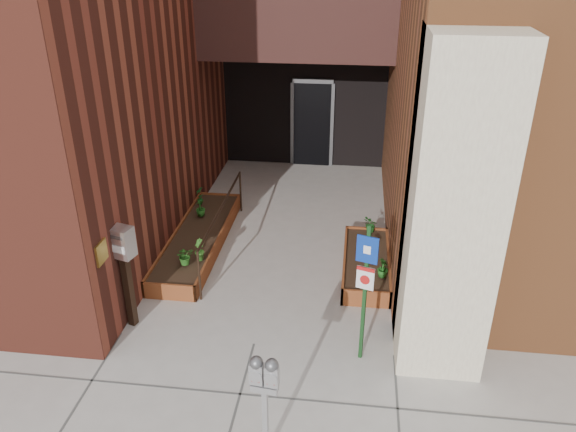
% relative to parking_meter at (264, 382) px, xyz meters
% --- Properties ---
extents(ground, '(80.00, 80.00, 0.00)m').
position_rel_parking_meter_xyz_m(ground, '(-0.48, 1.89, -1.09)').
color(ground, '#9E9991').
rests_on(ground, ground).
extents(planter_left, '(0.90, 3.60, 0.30)m').
position_rel_parking_meter_xyz_m(planter_left, '(-2.03, 4.59, -0.95)').
color(planter_left, brown).
rests_on(planter_left, ground).
extents(planter_right, '(0.80, 2.20, 0.30)m').
position_rel_parking_meter_xyz_m(planter_right, '(1.12, 4.09, -0.95)').
color(planter_right, brown).
rests_on(planter_right, ground).
extents(handrail, '(0.04, 3.34, 0.90)m').
position_rel_parking_meter_xyz_m(handrail, '(-1.53, 4.54, -0.34)').
color(handrail, black).
rests_on(handrail, ground).
extents(parking_meter, '(0.32, 0.16, 1.40)m').
position_rel_parking_meter_xyz_m(parking_meter, '(0.00, 0.00, 0.00)').
color(parking_meter, '#A1A0A3').
rests_on(parking_meter, ground).
extents(sign_post, '(0.28, 0.11, 2.07)m').
position_rel_parking_meter_xyz_m(sign_post, '(1.04, 1.79, 0.19)').
color(sign_post, '#153C19').
rests_on(sign_post, ground).
extents(payment_dropbox, '(0.38, 0.32, 1.65)m').
position_rel_parking_meter_xyz_m(payment_dropbox, '(-2.38, 2.14, 0.10)').
color(payment_dropbox, black).
rests_on(payment_dropbox, ground).
extents(shrub_left_a, '(0.39, 0.39, 0.32)m').
position_rel_parking_meter_xyz_m(shrub_left_a, '(-1.93, 3.45, -0.63)').
color(shrub_left_a, '#245B1A').
rests_on(shrub_left_a, planter_left).
extents(shrub_left_b, '(0.28, 0.28, 0.37)m').
position_rel_parking_meter_xyz_m(shrub_left_b, '(-1.73, 3.63, -0.60)').
color(shrub_left_b, '#295D1A').
rests_on(shrub_left_b, planter_left).
extents(shrub_left_c, '(0.27, 0.27, 0.34)m').
position_rel_parking_meter_xyz_m(shrub_left_c, '(-2.16, 5.28, -0.62)').
color(shrub_left_c, '#22621C').
rests_on(shrub_left_c, planter_left).
extents(shrub_left_d, '(0.25, 0.25, 0.38)m').
position_rel_parking_meter_xyz_m(shrub_left_d, '(-2.31, 5.81, -0.60)').
color(shrub_left_d, '#18561D').
rests_on(shrub_left_d, planter_left).
extents(shrub_right_a, '(0.21, 0.21, 0.32)m').
position_rel_parking_meter_xyz_m(shrub_right_a, '(1.37, 3.47, -0.63)').
color(shrub_right_a, '#1D5919').
rests_on(shrub_right_a, planter_right).
extents(shrub_right_b, '(0.25, 0.25, 0.34)m').
position_rel_parking_meter_xyz_m(shrub_right_b, '(1.15, 4.08, -0.62)').
color(shrub_right_b, '#225A19').
rests_on(shrub_right_b, planter_right).
extents(shrub_right_c, '(0.34, 0.34, 0.29)m').
position_rel_parking_meter_xyz_m(shrub_right_c, '(1.18, 4.99, -0.64)').
color(shrub_right_c, '#175017').
rests_on(shrub_right_c, planter_right).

